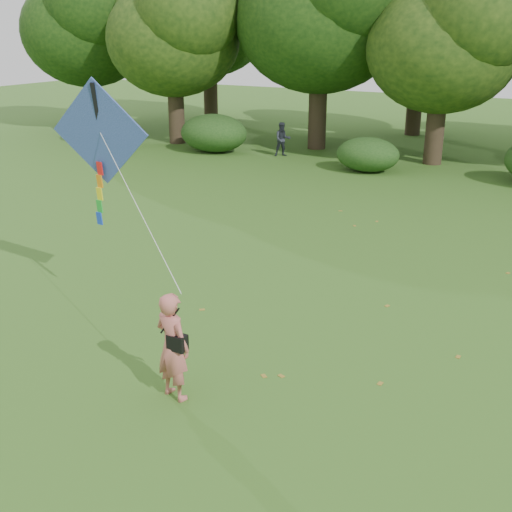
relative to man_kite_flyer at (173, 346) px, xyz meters
The scene contains 7 objects.
ground 1.65m from the man_kite_flyer, 45.98° to the left, with size 100.00×100.00×0.00m, color #265114.
man_kite_flyer is the anchor object (origin of this frame).
bystander_left 20.84m from the man_kite_flyer, 111.55° to the left, with size 0.76×0.59×1.57m, color #252932.
crossbody_bag 0.17m from the man_kite_flyer, 14.61° to the right, with size 0.43×0.20×0.72m.
flying_kite 4.57m from the man_kite_flyer, 146.23° to the left, with size 4.25×2.30×2.98m.
shrub_band 18.59m from the man_kite_flyer, 89.30° to the left, with size 39.15×3.22×1.88m.
fallen_leaves 6.02m from the man_kite_flyer, 79.78° to the left, with size 5.86×10.70×0.01m.
Camera 1 is at (4.62, -8.40, 5.77)m, focal length 45.00 mm.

